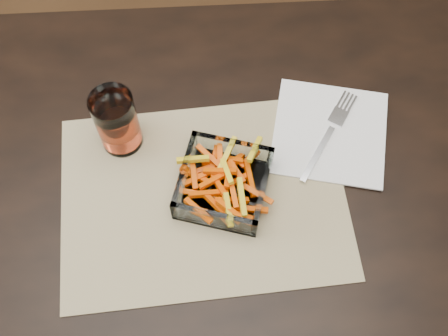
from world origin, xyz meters
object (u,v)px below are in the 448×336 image
(glass_bowl, at_px, (224,184))
(fork, at_px, (329,132))
(tumbler, at_px, (117,123))
(dining_table, at_px, (171,249))

(glass_bowl, height_order, fork, glass_bowl)
(tumbler, height_order, fork, tumbler)
(glass_bowl, bearing_deg, dining_table, -145.45)
(glass_bowl, bearing_deg, tumbler, 148.26)
(dining_table, height_order, glass_bowl, glass_bowl)
(dining_table, xyz_separation_m, tumbler, (-0.07, 0.16, 0.15))
(dining_table, bearing_deg, tumbler, 113.37)
(fork, bearing_deg, tumbler, -148.72)
(glass_bowl, xyz_separation_m, fork, (0.18, 0.09, -0.02))
(tumbler, xyz_separation_m, fork, (0.35, -0.01, -0.05))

